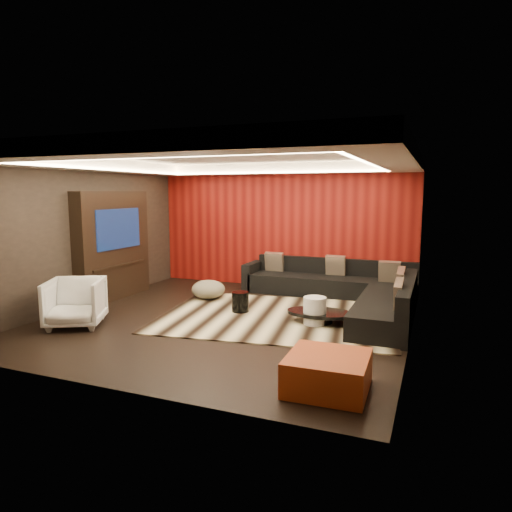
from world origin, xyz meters
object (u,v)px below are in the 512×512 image
at_px(orange_ottoman, 328,372).
at_px(sectional_sofa, 348,291).
at_px(armchair, 75,303).
at_px(coffee_table, 320,317).
at_px(drum_stool, 240,302).
at_px(white_side_table, 315,311).

height_order(orange_ottoman, sectional_sofa, sectional_sofa).
height_order(orange_ottoman, armchair, armchair).
distance_m(coffee_table, drum_stool, 1.54).
relative_size(orange_ottoman, armchair, 1.02).
distance_m(coffee_table, sectional_sofa, 1.51).
xyz_separation_m(white_side_table, orange_ottoman, (0.76, -2.37, -0.04)).
distance_m(coffee_table, armchair, 4.04).
bearing_deg(white_side_table, sectional_sofa, 81.04).
distance_m(coffee_table, white_side_table, 0.18).
distance_m(white_side_table, orange_ottoman, 2.49).
xyz_separation_m(drum_stool, white_side_table, (1.46, -0.26, 0.03)).
relative_size(white_side_table, sectional_sofa, 0.13).
relative_size(coffee_table, sectional_sofa, 0.31).
bearing_deg(sectional_sofa, drum_stool, -141.86).
bearing_deg(white_side_table, orange_ottoman, -72.22).
xyz_separation_m(orange_ottoman, sectional_sofa, (-0.51, 3.97, 0.07)).
distance_m(armchair, sectional_sofa, 4.98).
relative_size(white_side_table, armchair, 0.54).
bearing_deg(orange_ottoman, coffee_table, 105.58).
bearing_deg(white_side_table, armchair, -157.30).
bearing_deg(sectional_sofa, orange_ottoman, -82.74).
distance_m(coffee_table, orange_ottoman, 2.58).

